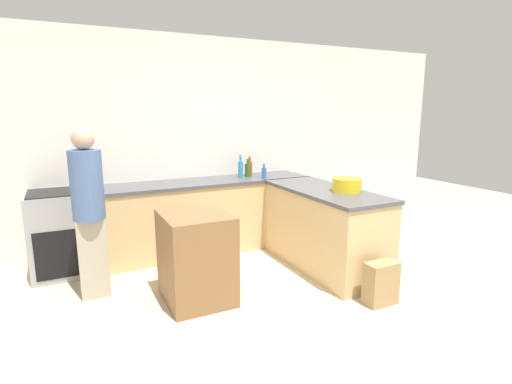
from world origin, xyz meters
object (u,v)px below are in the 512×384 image
at_px(range_oven, 64,233).
at_px(olive_oil_bottle, 248,169).
at_px(dish_soap_bottle, 241,169).
at_px(person_by_range, 89,207).
at_px(mixing_bowl, 347,185).
at_px(island_table, 196,257).
at_px(paper_bag, 381,283).
at_px(hot_sauce_bottle, 250,168).
at_px(water_bottle_blue, 264,172).

distance_m(range_oven, olive_oil_bottle, 2.33).
bearing_deg(dish_soap_bottle, person_by_range, -157.62).
distance_m(mixing_bowl, olive_oil_bottle, 1.48).
distance_m(island_table, paper_bag, 1.74).
bearing_deg(person_by_range, hot_sauce_bottle, 23.22).
bearing_deg(dish_soap_bottle, paper_bag, -77.64).
distance_m(mixing_bowl, paper_bag, 1.12).
bearing_deg(person_by_range, water_bottle_blue, 15.32).
bearing_deg(olive_oil_bottle, range_oven, -178.74).
relative_size(person_by_range, paper_bag, 4.01).
relative_size(range_oven, dish_soap_bottle, 3.14).
bearing_deg(mixing_bowl, paper_bag, -103.50).
relative_size(island_table, paper_bag, 2.09).
height_order(range_oven, island_table, range_oven).
xyz_separation_m(island_table, mixing_bowl, (1.70, -0.06, 0.56)).
bearing_deg(dish_soap_bottle, hot_sauce_bottle, 31.33).
xyz_separation_m(mixing_bowl, water_bottle_blue, (-0.41, 1.16, 0.00)).
bearing_deg(range_oven, mixing_bowl, -25.37).
xyz_separation_m(dish_soap_bottle, olive_oil_bottle, (0.12, 0.02, -0.02)).
height_order(range_oven, olive_oil_bottle, olive_oil_bottle).
bearing_deg(paper_bag, water_bottle_blue, 96.57).
xyz_separation_m(olive_oil_bottle, person_by_range, (-2.03, -0.81, -0.11)).
height_order(island_table, hot_sauce_bottle, hot_sauce_bottle).
distance_m(range_oven, island_table, 1.68).
bearing_deg(hot_sauce_bottle, paper_bag, -82.78).
relative_size(island_table, water_bottle_blue, 4.49).
distance_m(island_table, mixing_bowl, 1.79).
relative_size(mixing_bowl, hot_sauce_bottle, 1.25).
bearing_deg(mixing_bowl, olive_oil_bottle, 111.23).
distance_m(water_bottle_blue, paper_bag, 2.10).
bearing_deg(dish_soap_bottle, mixing_bowl, -64.19).
bearing_deg(person_by_range, paper_bag, -29.56).
bearing_deg(mixing_bowl, person_by_range, 167.51).
bearing_deg(range_oven, paper_bag, -38.89).
height_order(island_table, water_bottle_blue, water_bottle_blue).
distance_m(hot_sauce_bottle, olive_oil_bottle, 0.11).
height_order(hot_sauce_bottle, person_by_range, person_by_range).
distance_m(hot_sauce_bottle, paper_bag, 2.40).
relative_size(olive_oil_bottle, person_by_range, 0.14).
bearing_deg(water_bottle_blue, mixing_bowl, -70.48).
distance_m(island_table, person_by_range, 1.11).
bearing_deg(hot_sauce_bottle, olive_oil_bottle, -126.43).
height_order(olive_oil_bottle, person_by_range, person_by_range).
xyz_separation_m(range_oven, dish_soap_bottle, (2.15, 0.03, 0.57)).
xyz_separation_m(island_table, olive_oil_bottle, (1.16, 1.31, 0.58)).
bearing_deg(island_table, mixing_bowl, -2.18).
height_order(dish_soap_bottle, paper_bag, dish_soap_bottle).
bearing_deg(dish_soap_bottle, range_oven, -179.33).
xyz_separation_m(dish_soap_bottle, hot_sauce_bottle, (0.18, 0.11, -0.02)).
relative_size(mixing_bowl, olive_oil_bottle, 1.33).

